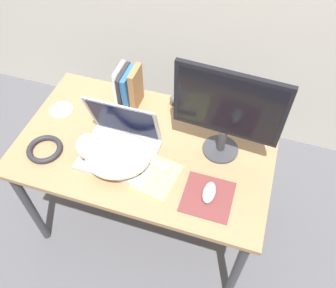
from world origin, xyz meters
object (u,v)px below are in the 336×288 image
object	(u,v)px
laptop	(120,144)
cd_disc	(61,110)
computer_mouse	(209,192)
external_monitor	(227,110)
cat	(114,154)
cable_coil	(45,149)
book_row	(129,87)
webcam	(174,100)
notepad	(157,177)

from	to	relation	value
laptop	cd_disc	distance (m)	0.44
laptop	computer_mouse	world-z (taller)	laptop
laptop	external_monitor	xyz separation A→B (m)	(0.44, 0.15, 0.22)
cat	cable_coil	bearing A→B (deg)	-173.89
cat	cd_disc	distance (m)	0.47
book_row	cd_disc	bearing A→B (deg)	-153.37
book_row	cd_disc	world-z (taller)	book_row
cat	webcam	world-z (taller)	cat
cat	cable_coil	size ratio (longest dim) A/B	2.58
laptop	cable_coil	size ratio (longest dim) A/B	2.03
computer_mouse	book_row	bearing A→B (deg)	141.23
book_row	cable_coil	world-z (taller)	book_row
cable_coil	webcam	distance (m)	0.68
laptop	cable_coil	distance (m)	0.36
laptop	external_monitor	size ratio (longest dim) A/B	0.72
computer_mouse	book_row	size ratio (longest dim) A/B	0.49
cat	external_monitor	xyz separation A→B (m)	(0.44, 0.22, 0.20)
cable_coil	external_monitor	bearing A→B (deg)	17.96
external_monitor	cable_coil	bearing A→B (deg)	-162.04
computer_mouse	laptop	bearing A→B (deg)	166.73
notepad	webcam	bearing A→B (deg)	97.82
laptop	notepad	bearing A→B (deg)	-23.13
external_monitor	book_row	world-z (taller)	external_monitor
cd_disc	external_monitor	bearing A→B (deg)	-0.69
external_monitor	cable_coil	xyz separation A→B (m)	(-0.79, -0.26, -0.25)
external_monitor	computer_mouse	xyz separation A→B (m)	(0.01, -0.25, -0.25)
cd_disc	cable_coil	bearing A→B (deg)	-77.30
laptop	webcam	size ratio (longest dim) A/B	4.97
book_row	webcam	xyz separation A→B (m)	(0.23, 0.04, -0.06)
cable_coil	cd_disc	world-z (taller)	cable_coil
book_row	webcam	distance (m)	0.24
cat	cd_disc	world-z (taller)	cat
laptop	cd_disc	bearing A→B (deg)	158.64
notepad	webcam	world-z (taller)	webcam
cd_disc	notepad	bearing A→B (deg)	-21.97
laptop	notepad	world-z (taller)	laptop
webcam	cd_disc	size ratio (longest dim) A/B	0.57
notepad	cable_coil	bearing A→B (deg)	-178.13
laptop	external_monitor	distance (m)	0.52
laptop	computer_mouse	xyz separation A→B (m)	(0.45, -0.11, -0.03)
computer_mouse	webcam	world-z (taller)	webcam
cd_disc	webcam	bearing A→B (deg)	20.58
laptop	book_row	world-z (taller)	laptop
webcam	cd_disc	bearing A→B (deg)	-159.42
cat	book_row	world-z (taller)	book_row
cat	cable_coil	distance (m)	0.35
book_row	cable_coil	xyz separation A→B (m)	(-0.26, -0.43, -0.09)
webcam	cd_disc	distance (m)	0.59
laptop	notepad	size ratio (longest dim) A/B	1.46
book_row	cable_coil	distance (m)	0.51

